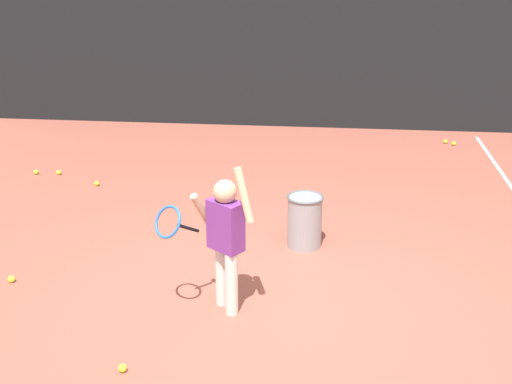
% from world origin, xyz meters
% --- Properties ---
extents(ground_plane, '(20.00, 20.00, 0.00)m').
position_xyz_m(ground_plane, '(0.00, 0.00, 0.00)').
color(ground_plane, '#9E5142').
extents(back_fence_windscreen, '(10.84, 0.08, 3.98)m').
position_xyz_m(back_fence_windscreen, '(0.00, 5.85, 1.99)').
color(back_fence_windscreen, black).
rests_on(back_fence_windscreen, ground).
extents(fence_post_2, '(0.09, 0.09, 4.13)m').
position_xyz_m(fence_post_2, '(1.76, 5.91, 2.07)').
color(fence_post_2, slate).
rests_on(fence_post_2, ground).
extents(tennis_player, '(0.89, 0.52, 1.35)m').
position_xyz_m(tennis_player, '(-0.39, -0.14, 0.73)').
color(tennis_player, silver).
rests_on(tennis_player, ground).
extents(ball_hopper, '(0.38, 0.38, 0.56)m').
position_xyz_m(ball_hopper, '(0.25, 1.20, 0.29)').
color(ball_hopper, gray).
rests_on(ball_hopper, ground).
extents(tennis_ball_0, '(0.07, 0.07, 0.07)m').
position_xyz_m(tennis_ball_0, '(-2.47, 0.11, 0.03)').
color(tennis_ball_0, '#CCE033').
rests_on(tennis_ball_0, ground).
extents(tennis_ball_1, '(0.07, 0.07, 0.07)m').
position_xyz_m(tennis_ball_1, '(-3.16, 3.06, 0.03)').
color(tennis_ball_1, '#CCE033').
rests_on(tennis_ball_1, ground).
extents(tennis_ball_2, '(0.07, 0.07, 0.07)m').
position_xyz_m(tennis_ball_2, '(-1.03, -1.13, 0.03)').
color(tennis_ball_2, '#CCE033').
rests_on(tennis_ball_2, ground).
extents(tennis_ball_3, '(0.07, 0.07, 0.07)m').
position_xyz_m(tennis_ball_3, '(-3.48, 3.05, 0.03)').
color(tennis_ball_3, '#CCE033').
rests_on(tennis_ball_3, ground).
extents(tennis_ball_4, '(0.07, 0.07, 0.07)m').
position_xyz_m(tennis_ball_4, '(2.31, 5.09, 0.03)').
color(tennis_ball_4, '#CCE033').
rests_on(tennis_ball_4, ground).
extents(tennis_ball_5, '(0.07, 0.07, 0.07)m').
position_xyz_m(tennis_ball_5, '(2.43, 4.99, 0.03)').
color(tennis_ball_5, '#CCE033').
rests_on(tennis_ball_5, ground).
extents(tennis_ball_6, '(0.07, 0.07, 0.07)m').
position_xyz_m(tennis_ball_6, '(-2.51, 2.70, 0.03)').
color(tennis_ball_6, '#CCE033').
rests_on(tennis_ball_6, ground).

